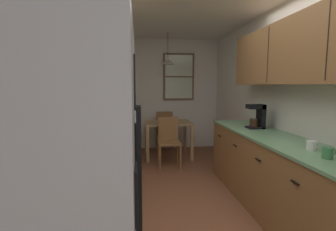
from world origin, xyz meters
name	(u,v)px	position (x,y,z in m)	size (l,w,h in m)	color
ground_plane	(181,193)	(0.00, 1.00, 0.00)	(12.00, 12.00, 0.00)	brown
wall_left	(77,102)	(-1.35, 1.00, 1.27)	(0.10, 9.00, 2.55)	white
wall_right	(277,101)	(1.35, 1.00, 1.27)	(0.10, 9.00, 2.55)	white
wall_back	(163,94)	(0.00, 3.65, 1.27)	(4.40, 0.10, 2.55)	white
refrigerator	(58,218)	(-0.95, -1.20, 0.88)	(0.74, 0.81, 1.77)	silver
stove_range	(85,219)	(-0.99, -0.45, 0.47)	(0.66, 0.65, 1.10)	silver
microwave_over_range	(61,59)	(-1.11, -0.45, 1.67)	(0.39, 0.64, 0.34)	black
counter_left	(105,168)	(-1.00, 0.82, 0.45)	(0.64, 1.88, 0.90)	olive
upper_cabinets_left	(89,54)	(-1.14, 0.77, 1.85)	(0.33, 1.96, 0.67)	olive
counter_right	(284,181)	(1.00, 0.16, 0.45)	(0.64, 3.27, 0.90)	olive
upper_cabinets_right	(307,49)	(1.14, 0.11, 1.85)	(0.33, 2.95, 0.70)	olive
dining_table	(168,127)	(0.03, 2.83, 0.62)	(0.93, 0.80, 0.74)	#A87F51
dining_chair_near	(169,139)	(-0.02, 2.23, 0.50)	(0.41, 0.41, 0.90)	olive
dining_chair_far	(164,128)	(0.01, 3.44, 0.50)	(0.41, 0.41, 0.90)	olive
pendant_light	(168,62)	(0.03, 2.83, 1.97)	(0.29, 0.29, 0.64)	black
back_window	(179,77)	(0.38, 3.58, 1.69)	(0.72, 0.05, 1.08)	brown
trash_bin	(132,153)	(-0.70, 1.98, 0.32)	(0.31, 0.31, 0.64)	white
storage_canister	(96,135)	(-1.00, 0.21, 1.00)	(0.11, 0.11, 0.20)	red
dish_towel	(132,203)	(-0.64, -0.28, 0.50)	(0.02, 0.16, 0.24)	white
coffee_maker	(258,116)	(1.06, 0.95, 1.07)	(0.22, 0.18, 0.33)	black
mug_by_coffeemaker	(312,145)	(0.99, -0.25, 0.94)	(0.12, 0.08, 0.09)	white
mug_spare	(328,153)	(0.95, -0.51, 0.95)	(0.12, 0.08, 0.09)	#3F7F4C
table_serving_bowl	(168,120)	(0.05, 2.91, 0.77)	(0.21, 0.21, 0.06)	#E0D14C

